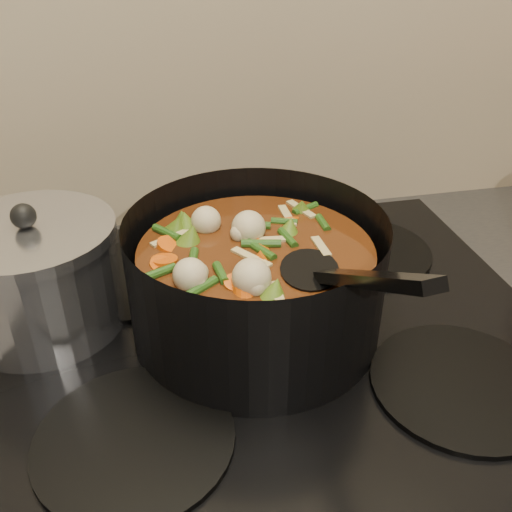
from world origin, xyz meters
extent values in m
cube|color=black|center=(0.00, 1.93, 0.89)|extent=(2.64, 0.64, 0.05)
cube|color=black|center=(0.00, 1.93, 0.92)|extent=(0.62, 0.54, 0.02)
cylinder|color=black|center=(-0.16, 1.80, 0.93)|extent=(0.18, 0.18, 0.01)
cylinder|color=black|center=(0.16, 1.80, 0.93)|extent=(0.18, 0.18, 0.01)
cylinder|color=black|center=(-0.16, 2.06, 0.93)|extent=(0.18, 0.18, 0.01)
cylinder|color=black|center=(0.16, 2.06, 0.93)|extent=(0.18, 0.18, 0.01)
cylinder|color=black|center=(-0.02, 1.94, 1.00)|extent=(0.29, 0.29, 0.14)
cylinder|color=black|center=(-0.02, 1.94, 0.93)|extent=(0.27, 0.27, 0.01)
cylinder|color=#4B220D|center=(-0.02, 1.94, 0.99)|extent=(0.25, 0.25, 0.10)
cylinder|color=orange|center=(0.02, 1.94, 1.03)|extent=(0.03, 0.03, 0.02)
cylinder|color=orange|center=(0.01, 1.99, 1.03)|extent=(0.04, 0.04, 0.02)
cylinder|color=orange|center=(-0.07, 2.01, 1.03)|extent=(0.04, 0.04, 0.02)
cylinder|color=orange|center=(-0.07, 1.93, 1.03)|extent=(0.03, 0.03, 0.02)
cylinder|color=orange|center=(-0.05, 1.86, 1.03)|extent=(0.04, 0.03, 0.02)
cylinder|color=orange|center=(0.00, 1.91, 1.03)|extent=(0.04, 0.04, 0.02)
cylinder|color=orange|center=(0.05, 1.94, 1.03)|extent=(0.03, 0.04, 0.02)
cylinder|color=orange|center=(0.01, 2.02, 1.03)|extent=(0.03, 0.03, 0.02)
cylinder|color=orange|center=(-0.05, 1.97, 1.03)|extent=(0.04, 0.04, 0.02)
sphere|color=beige|center=(0.04, 1.94, 1.04)|extent=(0.04, 0.04, 0.04)
sphere|color=beige|center=(-0.04, 1.99, 1.04)|extent=(0.04, 0.04, 0.04)
sphere|color=beige|center=(-0.06, 1.90, 1.04)|extent=(0.04, 0.04, 0.04)
sphere|color=beige|center=(0.03, 1.91, 1.04)|extent=(0.04, 0.04, 0.04)
cone|color=#4C6E1B|center=(-0.08, 1.89, 1.04)|extent=(0.04, 0.04, 0.03)
cone|color=#4C6E1B|center=(0.01, 1.86, 1.04)|extent=(0.04, 0.04, 0.03)
cone|color=#4C6E1B|center=(0.06, 1.94, 1.04)|extent=(0.04, 0.04, 0.03)
cone|color=#4C6E1B|center=(0.00, 2.01, 1.04)|extent=(0.04, 0.04, 0.03)
cone|color=#4C6E1B|center=(-0.09, 1.98, 1.04)|extent=(0.04, 0.04, 0.03)
cone|color=#4C6E1B|center=(-0.08, 1.88, 1.04)|extent=(0.04, 0.04, 0.03)
cone|color=#4C6E1B|center=(0.01, 1.86, 1.04)|extent=(0.04, 0.04, 0.03)
cylinder|color=#264C16|center=(0.01, 1.97, 1.04)|extent=(0.01, 0.04, 0.01)
cylinder|color=#264C16|center=(-0.04, 2.03, 1.04)|extent=(0.03, 0.03, 0.01)
cylinder|color=#264C16|center=(-0.09, 1.97, 1.04)|extent=(0.04, 0.02, 0.01)
cylinder|color=#264C16|center=(-0.07, 1.91, 1.04)|extent=(0.02, 0.04, 0.01)
cylinder|color=#264C16|center=(-0.03, 1.90, 1.04)|extent=(0.02, 0.04, 0.01)
cylinder|color=#264C16|center=(0.04, 1.86, 1.04)|extent=(0.04, 0.02, 0.01)
cylinder|color=#264C16|center=(0.06, 1.93, 1.04)|extent=(0.03, 0.03, 0.01)
cylinder|color=#264C16|center=(0.02, 1.98, 1.04)|extent=(0.01, 0.04, 0.01)
cylinder|color=#264C16|center=(-0.03, 1.98, 1.04)|extent=(0.03, 0.03, 0.01)
cylinder|color=#264C16|center=(-0.10, 1.98, 1.04)|extent=(0.04, 0.02, 0.01)
cylinder|color=#264C16|center=(-0.09, 1.91, 1.04)|extent=(0.02, 0.04, 0.01)
cylinder|color=#264C16|center=(-0.04, 1.88, 1.04)|extent=(0.02, 0.04, 0.01)
cube|color=tan|center=(-0.08, 1.97, 1.04)|extent=(0.04, 0.01, 0.00)
cube|color=tan|center=(-0.07, 1.89, 1.04)|extent=(0.02, 0.04, 0.00)
cube|color=tan|center=(0.00, 1.87, 1.04)|extent=(0.04, 0.03, 0.00)
cube|color=tan|center=(0.05, 1.94, 1.04)|extent=(0.04, 0.03, 0.00)
cube|color=tan|center=(0.00, 2.00, 1.04)|extent=(0.03, 0.04, 0.00)
cube|color=tan|center=(-0.08, 1.97, 1.04)|extent=(0.04, 0.02, 0.00)
cube|color=tan|center=(-0.07, 1.89, 1.04)|extent=(0.01, 0.04, 0.00)
ellipsoid|color=black|center=(0.02, 1.88, 1.03)|extent=(0.08, 0.09, 0.01)
cube|color=black|center=(0.04, 1.79, 1.08)|extent=(0.04, 0.16, 0.10)
cylinder|color=silver|center=(-0.25, 2.00, 0.98)|extent=(0.18, 0.18, 0.11)
cylinder|color=silver|center=(-0.25, 2.00, 1.05)|extent=(0.18, 0.18, 0.01)
sphere|color=black|center=(-0.25, 2.00, 1.07)|extent=(0.03, 0.03, 0.03)
camera|label=1|loc=(-0.13, 1.44, 1.34)|focal=40.00mm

